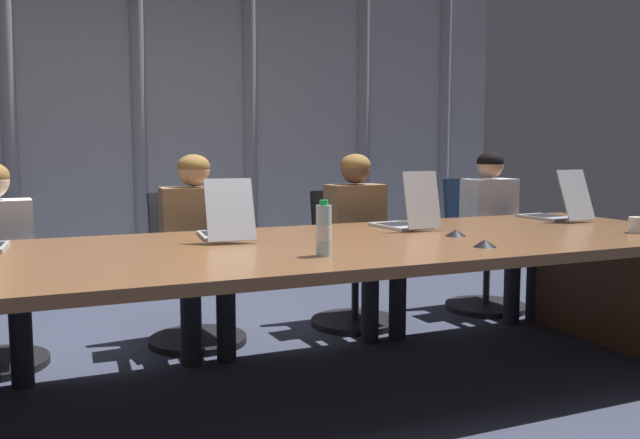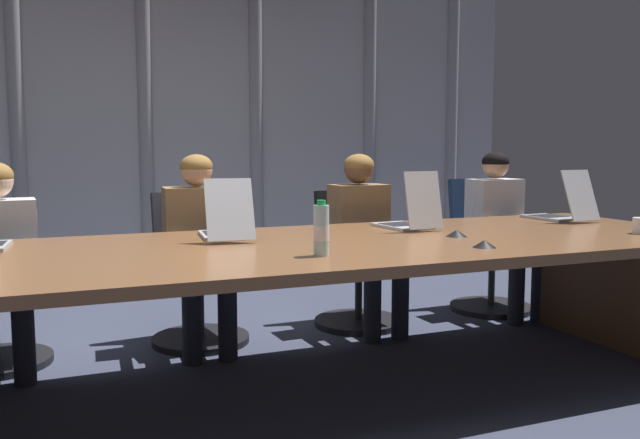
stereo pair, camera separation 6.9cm
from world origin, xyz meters
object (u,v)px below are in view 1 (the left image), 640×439
at_px(office_chair_right_end, 482,261).
at_px(person_right_mid, 362,230).
at_px(water_bottle_primary, 324,231).
at_px(coffee_mug_near, 637,225).
at_px(office_chair_right_mid, 352,274).
at_px(laptop_right_end, 556,210).
at_px(laptop_right_mid, 407,218).
at_px(person_right_end, 497,222).
at_px(conference_mic_middle, 485,243).
at_px(conference_mic_left_side, 456,233).
at_px(person_center, 198,239).
at_px(office_chair_center, 194,286).
at_px(laptop_center, 226,227).

bearing_deg(office_chair_right_end, person_right_mid, -83.07).
height_order(person_right_mid, water_bottle_primary, person_right_mid).
xyz_separation_m(office_chair_right_end, coffee_mug_near, (-0.07, -1.43, 0.43)).
bearing_deg(office_chair_right_mid, laptop_right_end, 55.19).
distance_m(laptop_right_mid, person_right_mid, 0.63).
height_order(person_right_mid, person_right_end, person_right_end).
relative_size(office_chair_right_mid, person_right_end, 0.77).
relative_size(person_right_mid, conference_mic_middle, 10.57).
relative_size(office_chair_right_end, conference_mic_left_side, 8.82).
distance_m(laptop_right_mid, person_right_end, 1.28).
bearing_deg(conference_mic_middle, conference_mic_left_side, 75.67).
bearing_deg(person_center, office_chair_center, 179.70).
relative_size(office_chair_right_mid, conference_mic_left_side, 8.26).
xyz_separation_m(laptop_right_mid, laptop_right_end, (1.12, 0.03, -0.00)).
distance_m(office_chair_right_end, person_right_mid, 1.15).
bearing_deg(coffee_mug_near, laptop_right_end, 84.66).
bearing_deg(conference_mic_left_side, office_chair_right_end, 47.58).
distance_m(office_chair_center, coffee_mug_near, 2.59).
bearing_deg(office_chair_right_end, conference_mic_left_side, -43.82).
bearing_deg(laptop_right_end, laptop_center, 86.72).
bearing_deg(office_chair_right_mid, coffee_mug_near, 35.11).
distance_m(office_chair_center, person_right_mid, 1.14).
distance_m(laptop_right_end, office_chair_right_mid, 1.40).
relative_size(office_chair_center, office_chair_right_end, 0.95).
distance_m(laptop_right_mid, person_center, 1.24).
bearing_deg(conference_mic_left_side, laptop_right_end, 21.32).
xyz_separation_m(person_right_mid, coffee_mug_near, (1.03, -1.27, 0.12)).
relative_size(person_right_end, conference_mic_middle, 10.66).
height_order(conference_mic_left_side, conference_mic_middle, same).
relative_size(person_center, conference_mic_middle, 10.59).
relative_size(person_right_end, water_bottle_primary, 4.87).
height_order(office_chair_right_end, person_center, person_center).
bearing_deg(person_right_mid, person_right_end, 87.77).
bearing_deg(office_chair_right_end, office_chair_right_mid, -91.13).
relative_size(laptop_right_end, person_right_mid, 0.41).
distance_m(laptop_right_end, person_right_end, 0.60).
distance_m(person_center, coffee_mug_near, 2.48).
height_order(office_chair_right_mid, conference_mic_middle, office_chair_right_mid).
relative_size(office_chair_center, office_chair_right_mid, 1.02).
relative_size(office_chair_center, coffee_mug_near, 7.43).
xyz_separation_m(person_right_mid, conference_mic_left_side, (0.05, -0.99, 0.10)).
relative_size(laptop_right_end, conference_mic_left_side, 4.32).
bearing_deg(conference_mic_middle, coffee_mug_near, 5.09).
xyz_separation_m(office_chair_center, water_bottle_primary, (0.24, -1.45, 0.51)).
distance_m(laptop_right_end, conference_mic_left_side, 1.13).
distance_m(person_right_mid, conference_mic_left_side, 1.00).
distance_m(person_right_mid, person_right_end, 1.09).
distance_m(person_center, person_right_mid, 1.09).
xyz_separation_m(coffee_mug_near, conference_mic_middle, (-1.08, -0.10, -0.03)).
distance_m(office_chair_right_mid, conference_mic_middle, 1.58).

